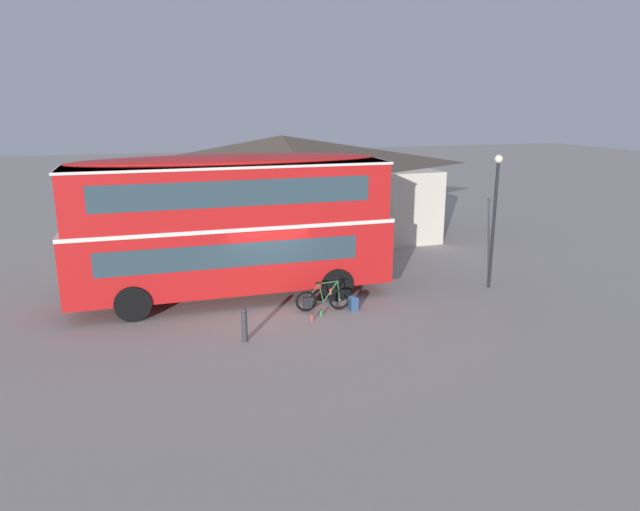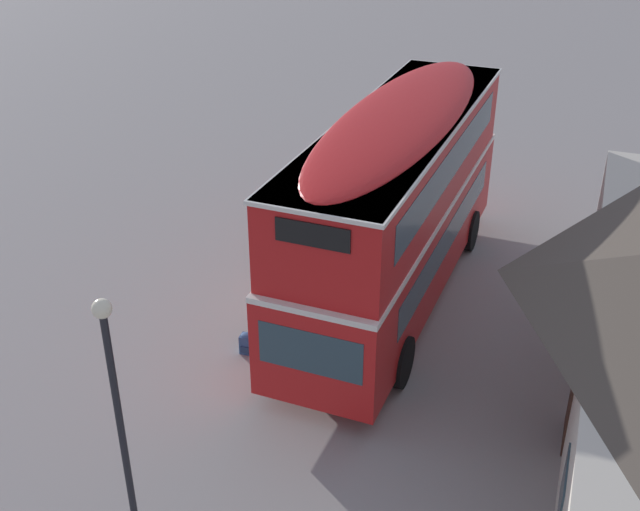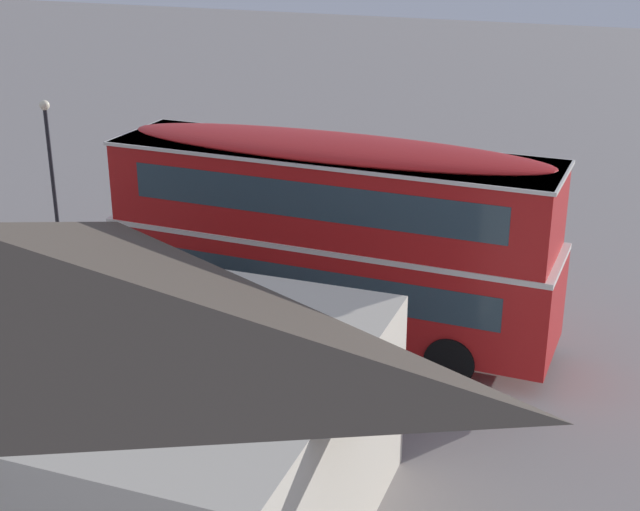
{
  "view_description": "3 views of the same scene",
  "coord_description": "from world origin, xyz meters",
  "px_view_note": "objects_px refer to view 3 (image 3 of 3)",
  "views": [
    {
      "loc": [
        -3.77,
        -17.66,
        6.42
      ],
      "look_at": [
        1.47,
        -1.09,
        1.78
      ],
      "focal_mm": 32.62,
      "sensor_mm": 36.0,
      "label": 1
    },
    {
      "loc": [
        14.96,
        5.15,
        10.09
      ],
      "look_at": [
        0.01,
        -0.69,
        1.33
      ],
      "focal_mm": 43.77,
      "sensor_mm": 36.0,
      "label": 2
    },
    {
      "loc": [
        -7.86,
        18.96,
        9.67
      ],
      "look_at": [
        -0.24,
        -0.24,
        1.55
      ],
      "focal_mm": 50.95,
      "sensor_mm": 36.0,
      "label": 3
    }
  ],
  "objects_px": {
    "street_lamp": "(51,165)",
    "kerb_bollard": "(390,264)",
    "double_decker_bus": "(330,231)",
    "water_bottle_green_metal": "(285,280)",
    "water_bottle_red_squeeze": "(303,277)",
    "touring_bicycle": "(273,276)",
    "backpack_on_ground": "(244,272)"
  },
  "relations": [
    {
      "from": "street_lamp",
      "to": "kerb_bollard",
      "type": "relative_size",
      "value": 4.82
    },
    {
      "from": "double_decker_bus",
      "to": "backpack_on_ground",
      "type": "height_order",
      "value": "double_decker_bus"
    },
    {
      "from": "kerb_bollard",
      "to": "water_bottle_green_metal",
      "type": "bearing_deg",
      "value": 24.57
    },
    {
      "from": "street_lamp",
      "to": "kerb_bollard",
      "type": "bearing_deg",
      "value": -166.83
    },
    {
      "from": "double_decker_bus",
      "to": "touring_bicycle",
      "type": "distance_m",
      "value": 3.88
    },
    {
      "from": "touring_bicycle",
      "to": "water_bottle_red_squeeze",
      "type": "bearing_deg",
      "value": -124.31
    },
    {
      "from": "double_decker_bus",
      "to": "touring_bicycle",
      "type": "xyz_separation_m",
      "value": [
        2.4,
        -2.04,
        -2.27
      ]
    },
    {
      "from": "water_bottle_green_metal",
      "to": "water_bottle_red_squeeze",
      "type": "distance_m",
      "value": 0.5
    },
    {
      "from": "street_lamp",
      "to": "touring_bicycle",
      "type": "bearing_deg",
      "value": -175.67
    },
    {
      "from": "water_bottle_green_metal",
      "to": "double_decker_bus",
      "type": "bearing_deg",
      "value": 132.01
    },
    {
      "from": "touring_bicycle",
      "to": "backpack_on_ground",
      "type": "relative_size",
      "value": 3.54
    },
    {
      "from": "double_decker_bus",
      "to": "kerb_bollard",
      "type": "distance_m",
      "value": 4.29
    },
    {
      "from": "water_bottle_green_metal",
      "to": "street_lamp",
      "type": "xyz_separation_m",
      "value": [
        6.56,
        0.96,
        2.78
      ]
    },
    {
      "from": "double_decker_bus",
      "to": "water_bottle_green_metal",
      "type": "distance_m",
      "value": 4.23
    },
    {
      "from": "double_decker_bus",
      "to": "water_bottle_red_squeeze",
      "type": "distance_m",
      "value": 4.22
    },
    {
      "from": "water_bottle_red_squeeze",
      "to": "kerb_bollard",
      "type": "relative_size",
      "value": 0.26
    },
    {
      "from": "double_decker_bus",
      "to": "backpack_on_ground",
      "type": "bearing_deg",
      "value": -33.95
    },
    {
      "from": "water_bottle_green_metal",
      "to": "water_bottle_red_squeeze",
      "type": "height_order",
      "value": "water_bottle_red_squeeze"
    },
    {
      "from": "water_bottle_red_squeeze",
      "to": "street_lamp",
      "type": "xyz_separation_m",
      "value": [
        6.96,
        1.27,
        2.77
      ]
    },
    {
      "from": "double_decker_bus",
      "to": "touring_bicycle",
      "type": "height_order",
      "value": "double_decker_bus"
    },
    {
      "from": "touring_bicycle",
      "to": "kerb_bollard",
      "type": "bearing_deg",
      "value": -148.77
    },
    {
      "from": "water_bottle_green_metal",
      "to": "kerb_bollard",
      "type": "height_order",
      "value": "kerb_bollard"
    },
    {
      "from": "water_bottle_red_squeeze",
      "to": "water_bottle_green_metal",
      "type": "bearing_deg",
      "value": 38.08
    },
    {
      "from": "touring_bicycle",
      "to": "water_bottle_red_squeeze",
      "type": "distance_m",
      "value": 0.98
    },
    {
      "from": "double_decker_bus",
      "to": "street_lamp",
      "type": "height_order",
      "value": "double_decker_bus"
    },
    {
      "from": "double_decker_bus",
      "to": "street_lamp",
      "type": "xyz_separation_m",
      "value": [
        8.82,
        -1.55,
        0.24
      ]
    },
    {
      "from": "street_lamp",
      "to": "kerb_bollard",
      "type": "distance_m",
      "value": 9.7
    },
    {
      "from": "double_decker_bus",
      "to": "water_bottle_green_metal",
      "type": "bearing_deg",
      "value": -47.99
    },
    {
      "from": "water_bottle_green_metal",
      "to": "street_lamp",
      "type": "distance_m",
      "value": 7.19
    },
    {
      "from": "touring_bicycle",
      "to": "water_bottle_green_metal",
      "type": "relative_size",
      "value": 7.97
    },
    {
      "from": "touring_bicycle",
      "to": "water_bottle_green_metal",
      "type": "xyz_separation_m",
      "value": [
        -0.14,
        -0.47,
        -0.27
      ]
    },
    {
      "from": "touring_bicycle",
      "to": "street_lamp",
      "type": "bearing_deg",
      "value": 4.33
    }
  ]
}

